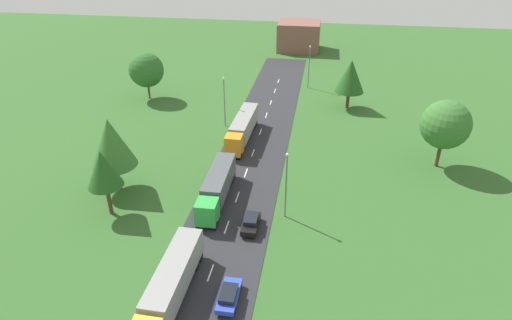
% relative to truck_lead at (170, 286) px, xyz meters
% --- Properties ---
extents(road, '(10.00, 140.00, 0.06)m').
position_rel_truck_lead_xyz_m(road, '(2.61, 11.03, -2.04)').
color(road, '#2B2B30').
rests_on(road, ground).
extents(lane_marking_centre, '(0.16, 118.04, 0.01)m').
position_rel_truck_lead_xyz_m(lane_marking_centre, '(2.61, 6.68, -2.01)').
color(lane_marking_centre, white).
rests_on(lane_marking_centre, road).
extents(truck_lead, '(2.66, 13.53, 3.47)m').
position_rel_truck_lead_xyz_m(truck_lead, '(0.00, 0.00, 0.00)').
color(truck_lead, yellow).
rests_on(truck_lead, road).
extents(truck_second, '(2.70, 12.57, 3.50)m').
position_rel_truck_lead_xyz_m(truck_second, '(0.26, 16.93, 0.00)').
color(truck_second, green).
rests_on(truck_second, road).
extents(truck_third, '(2.87, 13.93, 3.66)m').
position_rel_truck_lead_xyz_m(truck_third, '(0.23, 34.21, 0.10)').
color(truck_third, orange).
rests_on(truck_third, road).
extents(car_second, '(1.76, 4.19, 1.38)m').
position_rel_truck_lead_xyz_m(car_second, '(5.24, 0.89, -1.28)').
color(car_second, blue).
rests_on(car_second, road).
extents(car_third, '(1.76, 4.06, 1.50)m').
position_rel_truck_lead_xyz_m(car_third, '(5.41, 11.88, -1.23)').
color(car_third, black).
rests_on(car_third, road).
extents(lamppost_second, '(0.36, 0.36, 8.59)m').
position_rel_truck_lead_xyz_m(lamppost_second, '(9.02, 14.84, 2.70)').
color(lamppost_second, slate).
rests_on(lamppost_second, ground).
extents(lamppost_third, '(0.36, 0.36, 8.61)m').
position_rel_truck_lead_xyz_m(lamppost_third, '(-3.75, 39.01, 2.71)').
color(lamppost_third, slate).
rests_on(lamppost_third, ground).
extents(lamppost_fourth, '(0.36, 0.36, 8.85)m').
position_rel_truck_lead_xyz_m(lamppost_fourth, '(9.19, 60.51, 2.84)').
color(lamppost_fourth, slate).
rests_on(lamppost_fourth, ground).
extents(tree_oak, '(5.38, 5.38, 9.17)m').
position_rel_truck_lead_xyz_m(tree_oak, '(17.12, 50.54, 4.11)').
color(tree_oak, '#513823').
rests_on(tree_oak, ground).
extents(tree_birch, '(6.77, 6.77, 9.91)m').
position_rel_truck_lead_xyz_m(tree_birch, '(29.31, 30.36, 4.43)').
color(tree_birch, '#513823').
rests_on(tree_birch, ground).
extents(tree_maple, '(5.78, 5.78, 9.98)m').
position_rel_truck_lead_xyz_m(tree_maple, '(-13.18, 17.43, 4.69)').
color(tree_maple, '#513823').
rests_on(tree_maple, ground).
extents(tree_pine, '(4.10, 4.10, 8.46)m').
position_rel_truck_lead_xyz_m(tree_pine, '(-11.76, 12.16, 4.08)').
color(tree_pine, '#513823').
rests_on(tree_pine, ground).
extents(tree_elm, '(6.66, 6.66, 9.09)m').
position_rel_truck_lead_xyz_m(tree_elm, '(-21.47, 49.42, 3.68)').
color(tree_elm, '#513823').
rests_on(tree_elm, ground).
extents(distant_building, '(10.95, 10.17, 7.31)m').
position_rel_truck_lead_xyz_m(distant_building, '(4.95, 90.70, 1.58)').
color(distant_building, brown).
rests_on(distant_building, ground).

